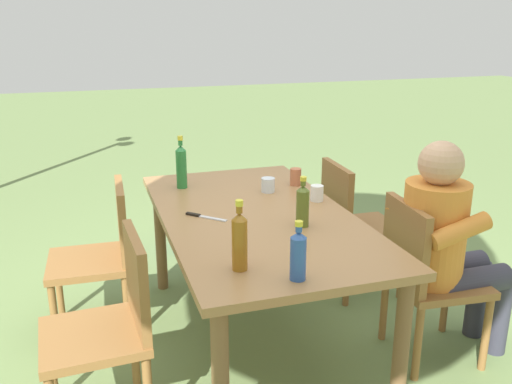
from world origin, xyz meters
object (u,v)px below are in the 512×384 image
(cup_terracotta, at_px, (296,177))
(cup_glass, at_px, (268,185))
(person_in_white_shirt, at_px, (446,241))
(chair_near_right, at_px, (352,221))
(chair_near_left, at_px, (424,273))
(chair_far_right, at_px, (102,251))
(chair_far_left, at_px, (111,321))
(bottle_blue, at_px, (298,255))
(bottle_olive, at_px, (303,205))
(cup_white, at_px, (317,193))
(bottle_amber, at_px, (240,240))
(table_knife, at_px, (203,217))
(bottle_green, at_px, (181,166))
(backpack_by_near_side, at_px, (183,223))
(dining_table, at_px, (256,229))

(cup_terracotta, xyz_separation_m, cup_glass, (-0.08, 0.21, -0.01))
(person_in_white_shirt, distance_m, cup_glass, 1.04)
(person_in_white_shirt, bearing_deg, cup_glass, 43.54)
(chair_near_right, bearing_deg, cup_terracotta, 86.43)
(chair_near_left, relative_size, chair_far_right, 1.00)
(chair_far_left, bearing_deg, bottle_blue, -117.91)
(chair_near_left, bearing_deg, bottle_olive, 75.93)
(cup_white, bearing_deg, person_in_white_shirt, -135.18)
(bottle_amber, bearing_deg, table_knife, 0.92)
(chair_far_left, bearing_deg, chair_far_right, -0.00)
(bottle_green, distance_m, backpack_by_near_side, 1.11)
(bottle_green, height_order, cup_glass, bottle_green)
(bottle_olive, height_order, backpack_by_near_side, bottle_olive)
(chair_far_left, height_order, person_in_white_shirt, person_in_white_shirt)
(chair_far_left, relative_size, cup_glass, 10.32)
(chair_near_right, bearing_deg, person_in_white_shirt, -172.24)
(bottle_green, xyz_separation_m, cup_terracotta, (-0.15, -0.67, -0.09))
(chair_near_left, distance_m, chair_far_left, 1.56)
(chair_far_left, relative_size, bottle_green, 2.74)
(dining_table, height_order, chair_far_right, chair_far_right)
(person_in_white_shirt, relative_size, backpack_by_near_side, 2.76)
(bottle_olive, bearing_deg, table_knife, 58.49)
(chair_near_right, bearing_deg, bottle_olive, 135.95)
(dining_table, xyz_separation_m, person_in_white_shirt, (-0.40, -0.89, -0.02))
(bottle_green, bearing_deg, dining_table, -154.07)
(chair_near_right, xyz_separation_m, chair_far_right, (-0.01, 1.56, 0.00))
(cup_glass, distance_m, table_knife, 0.56)
(chair_near_right, xyz_separation_m, table_knife, (-0.37, 1.06, 0.28))
(cup_terracotta, bearing_deg, dining_table, 137.57)
(cup_terracotta, relative_size, backpack_by_near_side, 0.24)
(chair_far_right, relative_size, cup_terracotta, 8.40)
(person_in_white_shirt, distance_m, table_knife, 1.25)
(person_in_white_shirt, relative_size, table_knife, 6.36)
(chair_near_left, height_order, cup_terracotta, chair_near_left)
(chair_far_right, height_order, chair_far_left, same)
(chair_far_left, height_order, bottle_olive, bottle_olive)
(bottle_olive, bearing_deg, bottle_amber, 131.46)
(chair_far_left, bearing_deg, cup_terracotta, -54.96)
(dining_table, distance_m, bottle_blue, 0.80)
(bottle_olive, relative_size, table_knife, 1.36)
(dining_table, distance_m, cup_white, 0.42)
(chair_near_left, height_order, chair_near_right, same)
(dining_table, relative_size, backpack_by_near_side, 4.15)
(table_knife, bearing_deg, chair_far_right, 54.22)
(dining_table, distance_m, chair_near_left, 0.89)
(cup_white, xyz_separation_m, cup_glass, (0.24, 0.21, -0.00))
(dining_table, relative_size, chair_near_left, 2.04)
(cup_white, bearing_deg, bottle_olive, 146.29)
(chair_far_left, bearing_deg, cup_glass, -52.55)
(chair_far_right, bearing_deg, bottle_blue, -148.75)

